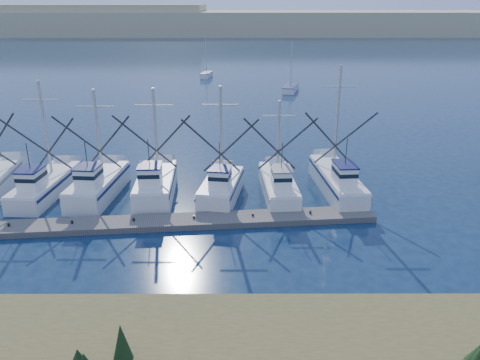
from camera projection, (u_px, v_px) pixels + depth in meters
name	position (u px, v px, depth m)	size (l,w,h in m)	color
ground	(303.00, 268.00, 26.44)	(500.00, 500.00, 0.00)	#0D1F39
floating_dock	(149.00, 223.00, 31.30)	(30.72, 2.05, 0.41)	#635D59
dune_ridge	(247.00, 22.00, 220.87)	(360.00, 60.00, 10.00)	tan
trawler_fleet	(155.00, 185.00, 35.71)	(30.12, 9.39, 9.66)	white
sailboat_near	(290.00, 88.00, 78.48)	(3.43, 6.70, 8.10)	white
sailboat_far	(206.00, 75.00, 92.78)	(2.31, 4.91, 8.10)	white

